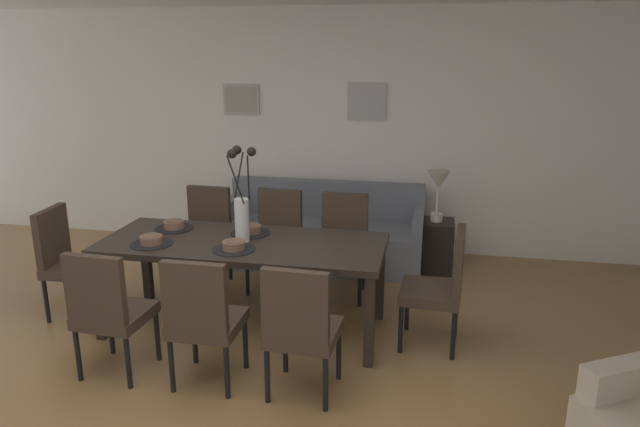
{
  "coord_description": "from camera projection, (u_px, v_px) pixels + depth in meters",
  "views": [
    {
      "loc": [
        1.33,
        -3.06,
        2.2
      ],
      "look_at": [
        0.49,
        1.18,
        0.96
      ],
      "focal_mm": 32.98,
      "sensor_mm": 36.0,
      "label": 1
    }
  ],
  "objects": [
    {
      "name": "ground_plane",
      "position": [
        208.0,
        404.0,
        3.74
      ],
      "size": [
        9.0,
        9.0,
        0.0
      ],
      "primitive_type": "plane",
      "color": "olive"
    },
    {
      "name": "back_wall_panel",
      "position": [
        313.0,
        131.0,
        6.45
      ],
      "size": [
        9.0,
        0.1,
        2.6
      ],
      "primitive_type": "cube",
      "color": "white",
      "rests_on": "ground"
    },
    {
      "name": "dining_table",
      "position": [
        243.0,
        250.0,
        4.57
      ],
      "size": [
        2.2,
        0.9,
        0.74
      ],
      "color": "black",
      "rests_on": "ground"
    },
    {
      "name": "dining_chair_near_left",
      "position": [
        108.0,
        308.0,
        3.93
      ],
      "size": [
        0.46,
        0.46,
        0.92
      ],
      "color": "#3D2D23",
      "rests_on": "ground"
    },
    {
      "name": "dining_chair_near_right",
      "position": [
        205.0,
        231.0,
        5.54
      ],
      "size": [
        0.46,
        0.46,
        0.92
      ],
      "color": "#3D2D23",
      "rests_on": "ground"
    },
    {
      "name": "dining_chair_far_left",
      "position": [
        203.0,
        316.0,
        3.81
      ],
      "size": [
        0.44,
        0.44,
        0.92
      ],
      "color": "#3D2D23",
      "rests_on": "ground"
    },
    {
      "name": "dining_chair_far_right",
      "position": [
        276.0,
        235.0,
        5.44
      ],
      "size": [
        0.47,
        0.47,
        0.92
      ],
      "color": "#3D2D23",
      "rests_on": "ground"
    },
    {
      "name": "dining_chair_mid_left",
      "position": [
        301.0,
        325.0,
        3.69
      ],
      "size": [
        0.46,
        0.46,
        0.92
      ],
      "color": "#3D2D23",
      "rests_on": "ground"
    },
    {
      "name": "dining_chair_mid_right",
      "position": [
        343.0,
        240.0,
        5.29
      ],
      "size": [
        0.45,
        0.45,
        0.92
      ],
      "color": "#3D2D23",
      "rests_on": "ground"
    },
    {
      "name": "dining_chair_head_west",
      "position": [
        67.0,
        257.0,
        4.88
      ],
      "size": [
        0.47,
        0.47,
        0.92
      ],
      "color": "#3D2D23",
      "rests_on": "ground"
    },
    {
      "name": "dining_chair_head_east",
      "position": [
        442.0,
        283.0,
        4.34
      ],
      "size": [
        0.47,
        0.47,
        0.92
      ],
      "color": "#3D2D23",
      "rests_on": "ground"
    },
    {
      "name": "centerpiece_vase",
      "position": [
        242.0,
        206.0,
        4.48
      ],
      "size": [
        0.21,
        0.23,
        0.73
      ],
      "color": "silver",
      "rests_on": "dining_table"
    },
    {
      "name": "placemat_near_left",
      "position": [
        152.0,
        244.0,
        4.48
      ],
      "size": [
        0.32,
        0.32,
        0.01
      ],
      "primitive_type": "cylinder",
      "color": "black",
      "rests_on": "dining_table"
    },
    {
      "name": "bowl_near_left",
      "position": [
        151.0,
        239.0,
        4.47
      ],
      "size": [
        0.17,
        0.17,
        0.07
      ],
      "color": "brown",
      "rests_on": "dining_table"
    },
    {
      "name": "placemat_near_right",
      "position": [
        174.0,
        228.0,
        4.86
      ],
      "size": [
        0.32,
        0.32,
        0.01
      ],
      "primitive_type": "cylinder",
      "color": "black",
      "rests_on": "dining_table"
    },
    {
      "name": "bowl_near_right",
      "position": [
        174.0,
        224.0,
        4.85
      ],
      "size": [
        0.17,
        0.17,
        0.07
      ],
      "color": "brown",
      "rests_on": "dining_table"
    },
    {
      "name": "placemat_far_left",
      "position": [
        234.0,
        249.0,
        4.36
      ],
      "size": [
        0.32,
        0.32,
        0.01
      ],
      "primitive_type": "cylinder",
      "color": "black",
      "rests_on": "dining_table"
    },
    {
      "name": "bowl_far_left",
      "position": [
        234.0,
        245.0,
        4.35
      ],
      "size": [
        0.17,
        0.17,
        0.07
      ],
      "color": "brown",
      "rests_on": "dining_table"
    },
    {
      "name": "placemat_far_right",
      "position": [
        251.0,
        233.0,
        4.74
      ],
      "size": [
        0.32,
        0.32,
        0.01
      ],
      "primitive_type": "cylinder",
      "color": "black",
      "rests_on": "dining_table"
    },
    {
      "name": "bowl_far_right",
      "position": [
        251.0,
        229.0,
        4.73
      ],
      "size": [
        0.17,
        0.17,
        0.07
      ],
      "color": "brown",
      "rests_on": "dining_table"
    },
    {
      "name": "sofa",
      "position": [
        322.0,
        235.0,
        6.17
      ],
      "size": [
        2.09,
        0.84,
        0.8
      ],
      "color": "slate",
      "rests_on": "ground"
    },
    {
      "name": "side_table",
      "position": [
        435.0,
        246.0,
        5.91
      ],
      "size": [
        0.36,
        0.36,
        0.52
      ],
      "primitive_type": "cube",
      "color": "black",
      "rests_on": "ground"
    },
    {
      "name": "table_lamp",
      "position": [
        438.0,
        185.0,
        5.73
      ],
      "size": [
        0.22,
        0.22,
        0.51
      ],
      "color": "beige",
      "rests_on": "side_table"
    },
    {
      "name": "framed_picture_left",
      "position": [
        241.0,
        99.0,
        6.44
      ],
      "size": [
        0.41,
        0.03,
        0.33
      ],
      "color": "#B2ADA3"
    },
    {
      "name": "framed_picture_center",
      "position": [
        367.0,
        102.0,
        6.18
      ],
      "size": [
        0.41,
        0.03,
        0.39
      ],
      "color": "#B2ADA3"
    }
  ]
}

